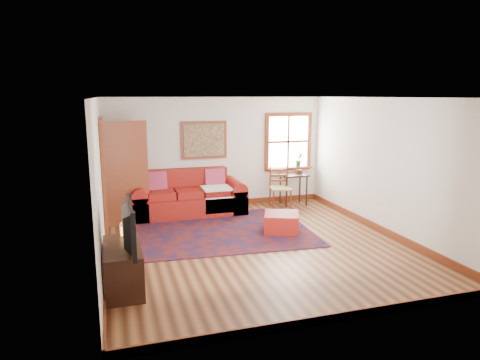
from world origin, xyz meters
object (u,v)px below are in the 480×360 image
object	(u,v)px
red_leather_sofa	(188,200)
media_cabinet	(123,267)
ladder_back_chair	(280,186)
red_ottoman	(281,223)
side_table	(294,179)

from	to	relation	value
red_leather_sofa	media_cabinet	size ratio (longest dim) A/B	2.24
red_leather_sofa	ladder_back_chair	size ratio (longest dim) A/B	2.50
red_ottoman	ladder_back_chair	world-z (taller)	ladder_back_chair
red_ottoman	media_cabinet	bearing A→B (deg)	-128.31
ladder_back_chair	media_cabinet	distance (m)	4.78
red_ottoman	red_leather_sofa	bearing A→B (deg)	152.14
red_leather_sofa	red_ottoman	world-z (taller)	red_leather_sofa
red_leather_sofa	side_table	world-z (taller)	red_leather_sofa
side_table	ladder_back_chair	distance (m)	0.52
ladder_back_chair	media_cabinet	size ratio (longest dim) A/B	0.90
red_ottoman	side_table	distance (m)	2.15
red_ottoman	side_table	bearing A→B (deg)	82.81
red_ottoman	media_cabinet	world-z (taller)	media_cabinet
red_ottoman	side_table	size ratio (longest dim) A/B	0.86
red_leather_sofa	media_cabinet	world-z (taller)	red_leather_sofa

